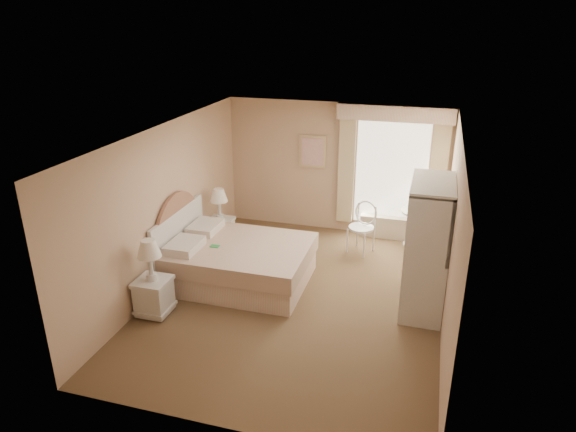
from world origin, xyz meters
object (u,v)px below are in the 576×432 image
(bed, at_px, (233,260))
(round_table, at_px, (418,222))
(armoire, at_px, (426,258))
(nightstand_far, at_px, (220,225))
(cafe_chair, at_px, (363,223))
(nightstand_near, at_px, (153,287))

(bed, height_order, round_table, bed)
(bed, xyz_separation_m, armoire, (2.93, 0.03, 0.44))
(bed, xyz_separation_m, nightstand_far, (-0.72, 1.17, 0.05))
(round_table, bearing_deg, nightstand_far, -163.83)
(nightstand_far, bearing_deg, bed, -58.35)
(bed, distance_m, round_table, 3.51)
(bed, height_order, nightstand_far, bed)
(nightstand_far, height_order, cafe_chair, nightstand_far)
(nightstand_near, xyz_separation_m, armoire, (3.65, 1.25, 0.37))
(cafe_chair, bearing_deg, bed, -115.24)
(round_table, distance_m, cafe_chair, 1.07)
(round_table, bearing_deg, nightstand_near, -135.61)
(nightstand_near, bearing_deg, round_table, 44.39)
(round_table, bearing_deg, bed, -141.59)
(bed, height_order, nightstand_near, bed)
(bed, bearing_deg, nightstand_near, -120.67)
(nightstand_far, bearing_deg, round_table, 16.17)
(bed, distance_m, cafe_chair, 2.47)
(bed, bearing_deg, cafe_chair, 42.88)
(nightstand_near, distance_m, nightstand_far, 2.39)
(round_table, relative_size, cafe_chair, 0.74)
(armoire, bearing_deg, bed, -179.44)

